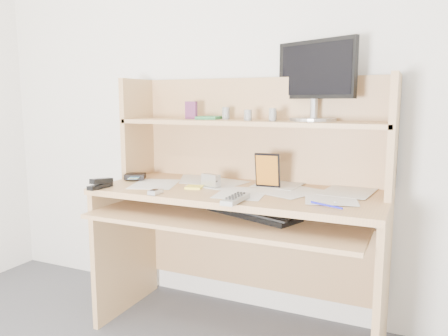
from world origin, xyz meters
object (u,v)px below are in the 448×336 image
at_px(tv_remote, 236,199).
at_px(game_case, 268,170).
at_px(monitor, 315,78).
at_px(desk, 244,197).
at_px(keyboard, 253,212).

xyz_separation_m(tv_remote, game_case, (0.03, 0.34, 0.08)).
height_order(tv_remote, monitor, monitor).
bearing_deg(monitor, desk, -130.46).
bearing_deg(keyboard, desk, 144.52).
relative_size(keyboard, tv_remote, 2.41).
relative_size(tv_remote, game_case, 1.17).
xyz_separation_m(desk, tv_remote, (0.10, -0.34, 0.07)).
xyz_separation_m(game_case, monitor, (0.19, 0.14, 0.45)).
xyz_separation_m(keyboard, tv_remote, (-0.01, -0.18, 0.10)).
height_order(desk, keyboard, desk).
xyz_separation_m(desk, monitor, (0.31, 0.14, 0.59)).
bearing_deg(tv_remote, game_case, 85.29).
relative_size(tv_remote, monitor, 0.48).
bearing_deg(monitor, game_case, -117.66).
xyz_separation_m(tv_remote, monitor, (0.21, 0.48, 0.52)).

